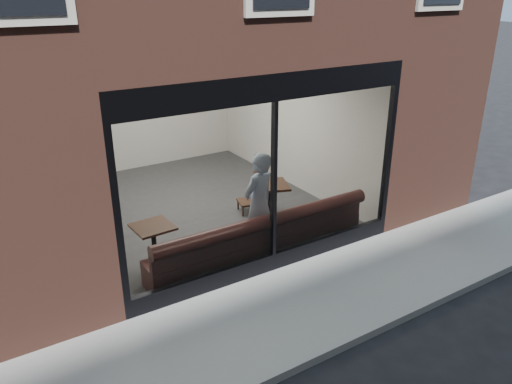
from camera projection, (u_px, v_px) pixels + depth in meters
ground at (359, 338)px, 6.63m from camera, size 120.00×120.00×0.00m
sidewalk_near at (312, 300)px, 7.41m from camera, size 40.00×2.00×0.01m
kerb_near at (362, 336)px, 6.57m from camera, size 40.00×0.10×0.12m
host_building_pier_right at (266, 90)px, 14.12m from camera, size 2.50×12.00×3.20m
host_building_backfill at (103, 86)px, 14.61m from camera, size 5.00×6.00×3.20m
cafe_floor at (195, 206)px, 10.53m from camera, size 6.00×6.00×0.00m
cafe_ceiling at (187, 52)px, 9.32m from camera, size 6.00×6.00×0.00m
cafe_wall_back at (138, 106)px, 12.26m from camera, size 5.00×0.00×5.00m
cafe_wall_left at (61, 155)px, 8.70m from camera, size 0.00×6.00×6.00m
cafe_wall_right at (292, 118)px, 11.15m from camera, size 0.00×6.00×6.00m
storefront_kick at (273, 261)px, 8.18m from camera, size 5.00×0.10×0.30m
storefront_header at (275, 87)px, 7.08m from camera, size 5.00×0.10×0.40m
storefront_mullion at (274, 182)px, 7.64m from camera, size 0.06×0.10×2.50m
storefront_glass at (275, 183)px, 7.62m from camera, size 4.80×0.00×4.80m
banquette at (260, 247)px, 8.46m from camera, size 4.00×0.55×0.45m
person at (259, 205)px, 8.39m from camera, size 0.77×0.62×1.84m
cafe_table_left at (153, 227)px, 8.03m from camera, size 0.65×0.65×0.04m
cafe_table_right at (270, 185)px, 9.70m from camera, size 0.88×0.88×0.04m
cafe_chair_right at (249, 202)px, 10.21m from camera, size 0.52×0.52×0.04m
wall_poster at (69, 157)px, 8.36m from camera, size 0.02×0.65×0.87m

